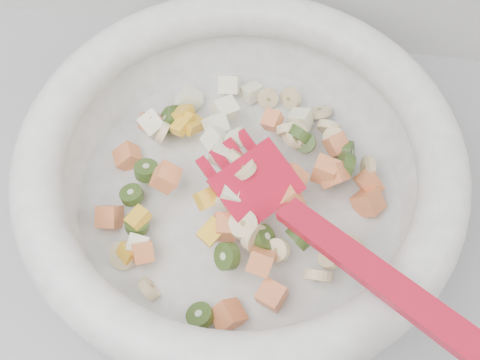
# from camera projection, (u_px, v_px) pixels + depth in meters

# --- Properties ---
(counter) EXTENTS (2.00, 0.60, 0.90)m
(counter) POSITION_uv_depth(u_px,v_px,m) (249.00, 357.00, 0.99)
(counter) COLOR gray
(counter) RESTS_ON ground
(mixing_bowl) EXTENTS (0.43, 0.42, 0.17)m
(mixing_bowl) POSITION_uv_depth(u_px,v_px,m) (240.00, 173.00, 0.57)
(mixing_bowl) COLOR white
(mixing_bowl) RESTS_ON counter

